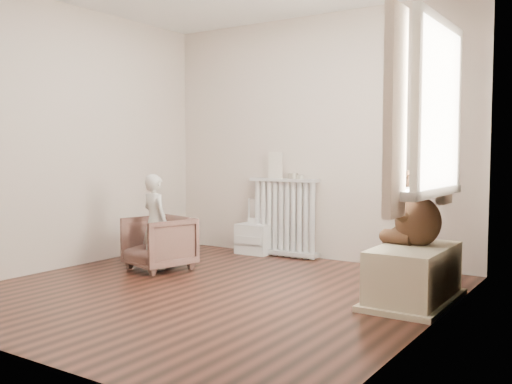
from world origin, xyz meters
The scene contains 19 objects.
floor centered at (0.00, 0.00, 0.00)m, with size 3.60×3.60×0.01m, color black.
back_wall centered at (0.00, 1.80, 1.30)m, with size 3.60×0.02×2.60m, color beige.
front_wall centered at (0.00, -1.80, 1.30)m, with size 3.60×0.02×2.60m, color beige.
left_wall centered at (-1.80, 0.00, 1.30)m, with size 0.02×3.60×2.60m, color beige.
right_wall centered at (1.80, 0.00, 1.30)m, with size 0.02×3.60×2.60m, color beige.
window centered at (1.76, 0.30, 1.45)m, with size 0.03×0.90×1.10m, color white.
window_sill centered at (1.67, 0.30, 0.87)m, with size 0.22×1.10×0.06m, color silver.
curtain_left centered at (1.65, -0.27, 1.39)m, with size 0.06×0.26×1.30m, color beige.
curtain_right centered at (1.65, 0.87, 1.39)m, with size 0.06×0.26×1.30m, color beige.
radiator centered at (-0.29, 1.68, 0.39)m, with size 0.82×0.15×0.86m, color silver.
paper_doll centered at (-0.40, 1.68, 1.00)m, with size 0.17×0.02×0.29m, color beige.
tin_a centered at (-0.18, 1.68, 0.89)m, with size 0.11×0.11×0.06m, color #A59E8C.
tin_b centered at (-0.09, 1.68, 0.88)m, with size 0.08×0.08×0.04m, color #A59E8C.
toy_vanity centered at (-0.65, 1.65, 0.28)m, with size 0.39×0.28×0.62m, color silver.
armchair centered at (-0.96, 0.41, 0.26)m, with size 0.56×0.57×0.52m, color brown.
child centered at (-0.96, 0.36, 0.48)m, with size 0.33×0.22×0.91m, color beige.
toy_bench centered at (1.52, 0.56, 0.20)m, with size 0.49×0.92×0.43m, color beige.
teddy_bear centered at (1.51, 0.66, 0.67)m, with size 0.46×0.36×0.57m, color #342013, non-canonical shape.
plush_cat centered at (1.66, 0.47, 1.00)m, with size 0.16×0.27×0.23m, color slate, non-canonical shape.
Camera 1 is at (2.88, -3.68, 1.15)m, focal length 40.00 mm.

